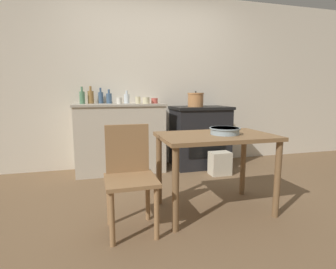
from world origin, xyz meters
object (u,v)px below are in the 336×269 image
bottle_center (127,98)px  cup_center_right (146,100)px  bottle_far_left (101,97)px  cup_mid_right (119,101)px  bottle_left (109,98)px  cup_right (138,100)px  stock_pot (196,100)px  chair (130,174)px  work_table (215,147)px  flour_sack (220,163)px  cup_far_right (155,101)px  stove (200,136)px  mixing_bowl_large (225,131)px  bottle_mid_left (82,97)px  bottle_center_left (91,97)px

bottle_center → cup_center_right: size_ratio=1.98×
bottle_far_left → cup_mid_right: size_ratio=2.54×
bottle_left → cup_right: 0.41m
stock_pot → cup_center_right: 0.73m
chair → cup_center_right: 1.70m
stock_pot → bottle_center: (-0.98, 0.16, 0.02)m
bottle_far_left → cup_right: size_ratio=2.28×
bottle_center → work_table: bearing=-68.5°
work_table → flour_sack: (0.55, 0.98, -0.46)m
work_table → cup_far_right: cup_far_right is taller
stove → flour_sack: (0.10, -0.49, -0.30)m
stove → cup_right: cup_right is taller
mixing_bowl_large → cup_mid_right: 1.66m
bottle_mid_left → cup_center_right: (0.85, -0.20, -0.05)m
bottle_far_left → bottle_center: size_ratio=1.21×
chair → bottle_mid_left: bearing=102.8°
stove → cup_right: 1.08m
flour_sack → bottle_mid_left: bearing=160.3°
stock_pot → bottle_center_left: size_ratio=0.99×
bottle_center_left → cup_center_right: size_ratio=2.62×
bottle_left → cup_mid_right: 0.27m
bottle_center → cup_center_right: (0.25, -0.17, -0.03)m
bottle_mid_left → cup_right: 0.76m
stove → stock_pot: (-0.10, -0.05, 0.55)m
bottle_left → cup_far_right: (0.62, -0.15, -0.04)m
flour_sack → stock_pot: 0.98m
flour_sack → cup_mid_right: (-1.30, 0.42, 0.85)m
bottle_mid_left → cup_far_right: 0.99m
stove → bottle_left: (-1.32, 0.16, 0.58)m
flour_sack → mixing_bowl_large: 1.26m
mixing_bowl_large → cup_center_right: cup_center_right is taller
bottle_center_left → cup_mid_right: (0.37, -0.27, -0.05)m
mixing_bowl_large → cup_right: 1.62m
cup_center_right → cup_far_right: bearing=24.9°
stock_pot → bottle_far_left: size_ratio=1.08×
bottle_center → cup_mid_right: 0.22m
chair → stock_pot: bearing=52.6°
chair → bottle_far_left: 1.93m
work_table → bottle_center: bottle_center is taller
stock_pot → stove: bearing=28.6°
flour_sack → stock_pot: (-0.20, 0.44, 0.85)m
bottle_left → bottle_mid_left: size_ratio=0.85×
cup_mid_right → chair: bearing=-92.4°
flour_sack → bottle_center_left: (-1.66, 0.68, 0.89)m
stove → cup_far_right: cup_far_right is taller
flour_sack → stock_pot: bearing=114.2°
mixing_bowl_large → cup_mid_right: cup_mid_right is taller
bottle_center_left → cup_mid_right: bearing=-36.0°
chair → cup_far_right: bearing=70.0°
work_table → flour_sack: size_ratio=3.31×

